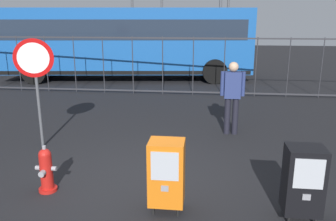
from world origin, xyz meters
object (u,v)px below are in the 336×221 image
Objects in this scene: newspaper_box_primary at (167,172)px; newspaper_box_secondary at (303,180)px; stop_sign at (35,71)px; bus_near at (127,40)px; fire_hydrant at (46,170)px; pedestrian at (232,94)px.

newspaper_box_primary is 1.00× the size of newspaper_box_secondary.
stop_sign reaches higher than newspaper_box_secondary.
newspaper_box_secondary is at bearing -72.54° from bus_near.
stop_sign is at bearing -96.15° from bus_near.
bus_near reaches higher than fire_hydrant.
bus_near reaches higher than stop_sign.
fire_hydrant is 0.45× the size of pedestrian.
newspaper_box_primary and newspaper_box_secondary have the same top height.
stop_sign is (-0.97, 1.79, 1.25)m from fire_hydrant.
pedestrian reaches higher than newspaper_box_secondary.
bus_near is at bearing 96.11° from fire_hydrant.
newspaper_box_primary is 0.46× the size of stop_sign.
newspaper_box_secondary is 0.61× the size of pedestrian.
fire_hydrant is 4.35m from pedestrian.
stop_sign is (-2.87, 2.12, 1.03)m from newspaper_box_primary.
pedestrian is (-0.71, 3.45, 0.38)m from newspaper_box_secondary.
stop_sign is (-4.67, 2.14, 1.03)m from newspaper_box_secondary.
newspaper_box_secondary is (1.79, -0.02, 0.00)m from newspaper_box_primary.
newspaper_box_primary is 1.79m from newspaper_box_secondary.
bus_near is at bearing 114.44° from newspaper_box_secondary.
stop_sign is 4.22m from pedestrian.
fire_hydrant is 1.94m from newspaper_box_primary.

